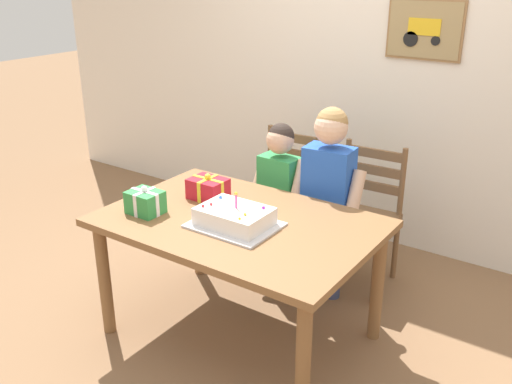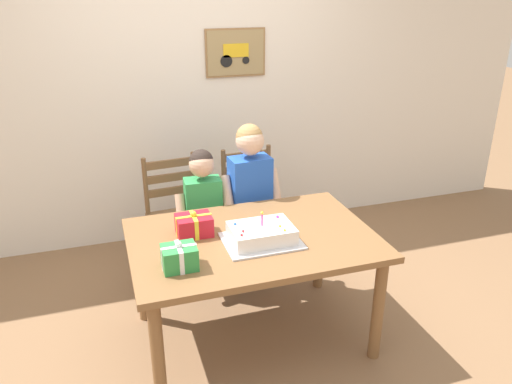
% 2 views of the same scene
% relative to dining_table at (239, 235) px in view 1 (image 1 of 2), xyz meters
% --- Properties ---
extents(ground_plane, '(20.00, 20.00, 0.00)m').
position_rel_dining_table_xyz_m(ground_plane, '(0.00, 0.00, -0.64)').
color(ground_plane, '#846042').
extents(back_wall, '(6.40, 0.11, 2.60)m').
position_rel_dining_table_xyz_m(back_wall, '(0.00, 1.64, 0.67)').
color(back_wall, silver).
rests_on(back_wall, ground).
extents(dining_table, '(1.45, 0.98, 0.73)m').
position_rel_dining_table_xyz_m(dining_table, '(0.00, 0.00, 0.00)').
color(dining_table, brown).
rests_on(dining_table, ground).
extents(birthday_cake, '(0.44, 0.34, 0.19)m').
position_rel_dining_table_xyz_m(birthday_cake, '(0.03, -0.08, 0.14)').
color(birthday_cake, silver).
rests_on(birthday_cake, dining_table).
extents(gift_box_red_large, '(0.21, 0.17, 0.15)m').
position_rel_dining_table_xyz_m(gift_box_red_large, '(-0.32, 0.14, 0.15)').
color(gift_box_red_large, red).
rests_on(gift_box_red_large, dining_table).
extents(gift_box_beside_cake, '(0.19, 0.15, 0.16)m').
position_rel_dining_table_xyz_m(gift_box_beside_cake, '(-0.47, -0.22, 0.15)').
color(gift_box_beside_cake, '#2D8E42').
rests_on(gift_box_beside_cake, dining_table).
extents(chair_left, '(0.45, 0.45, 0.92)m').
position_rel_dining_table_xyz_m(chair_left, '(-0.31, 0.95, -0.17)').
color(chair_left, brown).
rests_on(chair_left, ground).
extents(chair_right, '(0.44, 0.44, 0.92)m').
position_rel_dining_table_xyz_m(chair_right, '(0.30, 0.95, -0.17)').
color(chair_right, brown).
rests_on(chair_right, ground).
extents(child_older, '(0.46, 0.26, 1.23)m').
position_rel_dining_table_xyz_m(child_older, '(0.19, 0.65, 0.11)').
color(child_older, '#38426B').
rests_on(child_older, ground).
extents(child_younger, '(0.40, 0.23, 1.08)m').
position_rel_dining_table_xyz_m(child_younger, '(-0.16, 0.65, 0.02)').
color(child_younger, '#38426B').
rests_on(child_younger, ground).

